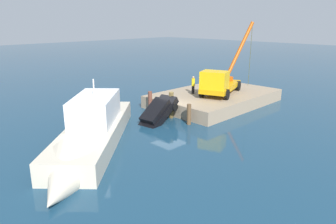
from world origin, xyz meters
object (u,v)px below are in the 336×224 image
(dock_worker, at_px, (193,85))
(salvaged_car, at_px, (156,115))
(crane_truck, at_px, (220,82))
(moored_yacht, at_px, (87,144))

(dock_worker, distance_m, salvaged_car, 7.07)
(crane_truck, distance_m, salvaged_car, 8.25)
(dock_worker, distance_m, moored_yacht, 14.65)
(crane_truck, distance_m, dock_worker, 2.68)
(crane_truck, xyz_separation_m, salvaged_car, (8.01, -0.66, -1.89))
(crane_truck, xyz_separation_m, dock_worker, (1.29, -2.31, -0.44))
(dock_worker, relative_size, salvaged_car, 0.40)
(salvaged_car, bearing_deg, crane_truck, 175.30)
(salvaged_car, bearing_deg, moored_yacht, 11.73)
(dock_worker, height_order, moored_yacht, moored_yacht)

